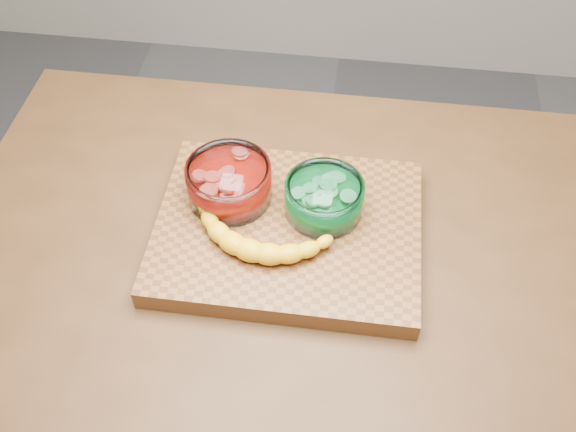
# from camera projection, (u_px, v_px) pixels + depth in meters

# --- Properties ---
(ground) EXTENTS (3.50, 3.50, 0.00)m
(ground) POSITION_uv_depth(u_px,v_px,m) (288.00, 432.00, 1.81)
(ground) COLOR #515155
(ground) RESTS_ON ground
(counter) EXTENTS (1.20, 0.80, 0.90)m
(counter) POSITION_uv_depth(u_px,v_px,m) (288.00, 358.00, 1.47)
(counter) COLOR #472A15
(counter) RESTS_ON ground
(cutting_board) EXTENTS (0.45, 0.35, 0.04)m
(cutting_board) POSITION_uv_depth(u_px,v_px,m) (288.00, 231.00, 1.11)
(cutting_board) COLOR brown
(cutting_board) RESTS_ON counter
(bowl_red) EXTENTS (0.15, 0.15, 0.07)m
(bowl_red) POSITION_uv_depth(u_px,v_px,m) (229.00, 182.00, 1.11)
(bowl_red) COLOR white
(bowl_red) RESTS_ON cutting_board
(bowl_green) EXTENTS (0.13, 0.13, 0.06)m
(bowl_green) POSITION_uv_depth(u_px,v_px,m) (324.00, 198.00, 1.09)
(bowl_green) COLOR white
(bowl_green) RESTS_ON cutting_board
(banana) EXTENTS (0.27, 0.15, 0.04)m
(banana) POSITION_uv_depth(u_px,v_px,m) (262.00, 232.00, 1.06)
(banana) COLOR yellow
(banana) RESTS_ON cutting_board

